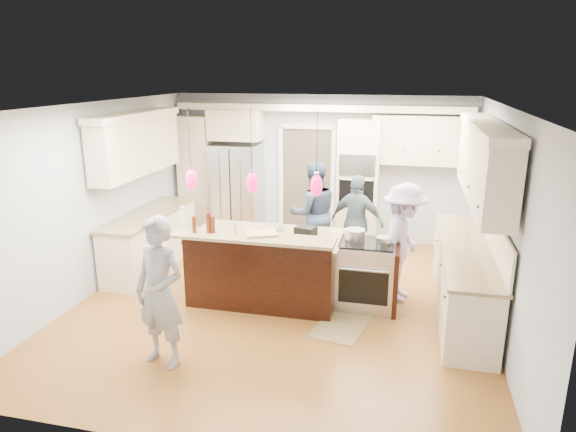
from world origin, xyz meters
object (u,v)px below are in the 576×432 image
(island_range, at_px, (368,274))
(refrigerator, at_px, (236,191))
(person_bar_end, at_px, (160,292))
(kitchen_island, at_px, (266,266))
(person_far_left, at_px, (313,214))

(island_range, bearing_deg, refrigerator, 137.41)
(refrigerator, relative_size, person_bar_end, 1.07)
(kitchen_island, distance_m, person_far_left, 1.62)
(kitchen_island, height_order, person_far_left, person_far_left)
(kitchen_island, bearing_deg, island_range, 3.12)
(island_range, bearing_deg, person_bar_end, -136.61)
(kitchen_island, distance_m, island_range, 1.41)
(refrigerator, distance_m, person_bar_end, 4.49)
(kitchen_island, bearing_deg, person_bar_end, -109.21)
(person_far_left, bearing_deg, kitchen_island, 53.08)
(refrigerator, bearing_deg, island_range, -42.59)
(kitchen_island, xyz_separation_m, person_far_left, (0.38, 1.53, 0.37))
(refrigerator, distance_m, kitchen_island, 2.91)
(kitchen_island, height_order, person_bar_end, person_bar_end)
(refrigerator, height_order, person_bar_end, refrigerator)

